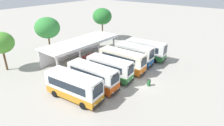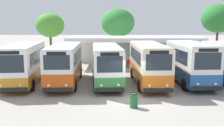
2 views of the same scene
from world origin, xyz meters
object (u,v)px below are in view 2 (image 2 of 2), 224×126
at_px(city_bus_second_in_row, 65,63).
at_px(waiting_chair_second_from_end, 129,63).
at_px(city_bus_fifth_blue, 191,62).
at_px(waiting_chair_end_by_column, 123,63).
at_px(waiting_chair_fourth_seat, 142,63).
at_px(litter_bin_apron, 134,100).
at_px(city_bus_middle_cream, 107,63).
at_px(waiting_chair_middle_seat, 136,63).
at_px(city_bus_fourth_amber, 149,62).
at_px(city_bus_nearest_orange, 24,62).
at_px(waiting_chair_fifth_seat, 149,63).

height_order(city_bus_second_in_row, waiting_chair_second_from_end, city_bus_second_in_row).
bearing_deg(city_bus_fifth_blue, waiting_chair_end_by_column, 122.95).
bearing_deg(waiting_chair_fourth_seat, waiting_chair_second_from_end, -177.11).
relative_size(city_bus_second_in_row, litter_bin_apron, 8.54).
height_order(city_bus_middle_cream, waiting_chair_fourth_seat, city_bus_middle_cream).
bearing_deg(waiting_chair_middle_seat, litter_bin_apron, -95.75).
height_order(city_bus_second_in_row, city_bus_fourth_amber, city_bus_fourth_amber).
bearing_deg(city_bus_nearest_orange, litter_bin_apron, -34.13).
distance_m(city_bus_middle_cream, waiting_chair_end_by_column, 8.33).
bearing_deg(city_bus_second_in_row, city_bus_fifth_blue, -0.65).
bearing_deg(waiting_chair_fourth_seat, city_bus_nearest_orange, -143.20).
bearing_deg(waiting_chair_end_by_column, waiting_chair_middle_seat, 0.76).
distance_m(city_bus_nearest_orange, waiting_chair_fourth_seat, 13.40).
distance_m(city_bus_second_in_row, waiting_chair_fifth_seat, 11.31).
relative_size(city_bus_nearest_orange, waiting_chair_end_by_column, 9.03).
relative_size(waiting_chair_middle_seat, waiting_chair_fifth_seat, 1.00).
xyz_separation_m(city_bus_fifth_blue, waiting_chair_fifth_seat, (-2.22, 8.00, -1.36)).
bearing_deg(waiting_chair_fifth_seat, waiting_chair_middle_seat, 179.52).
distance_m(city_bus_second_in_row, city_bus_middle_cream, 3.42).
distance_m(city_bus_middle_cream, waiting_chair_fourth_seat, 9.10).
relative_size(city_bus_nearest_orange, waiting_chair_middle_seat, 9.03).
height_order(city_bus_second_in_row, waiting_chair_end_by_column, city_bus_second_in_row).
height_order(waiting_chair_fourth_seat, litter_bin_apron, litter_bin_apron).
distance_m(city_bus_middle_cream, waiting_chair_second_from_end, 8.50).
relative_size(city_bus_fourth_amber, waiting_chair_fifth_seat, 9.22).
xyz_separation_m(city_bus_fourth_amber, waiting_chair_fourth_seat, (0.45, 7.95, -1.32)).
distance_m(waiting_chair_end_by_column, waiting_chair_fifth_seat, 2.96).
bearing_deg(waiting_chair_second_from_end, city_bus_middle_cream, -106.44).
bearing_deg(waiting_chair_middle_seat, city_bus_fifth_blue, -65.21).
height_order(city_bus_second_in_row, waiting_chair_fourth_seat, city_bus_second_in_row).
relative_size(waiting_chair_end_by_column, waiting_chair_fifth_seat, 1.00).
distance_m(city_bus_nearest_orange, city_bus_middle_cream, 6.82).
xyz_separation_m(city_bus_fourth_amber, city_bus_fifth_blue, (3.41, -0.12, 0.04)).
relative_size(city_bus_nearest_orange, city_bus_fourth_amber, 0.98).
bearing_deg(litter_bin_apron, waiting_chair_end_by_column, 90.41).
relative_size(waiting_chair_middle_seat, litter_bin_apron, 0.96).
distance_m(city_bus_middle_cream, litter_bin_apron, 6.05).
bearing_deg(city_bus_fourth_amber, city_bus_nearest_orange, -179.76).
bearing_deg(city_bus_middle_cream, city_bus_fifth_blue, 0.66).
relative_size(waiting_chair_second_from_end, waiting_chair_fifth_seat, 1.00).
bearing_deg(waiting_chair_middle_seat, waiting_chair_fifth_seat, -0.48).
bearing_deg(waiting_chair_fifth_seat, city_bus_middle_cream, -119.67).
bearing_deg(waiting_chair_end_by_column, city_bus_fifth_blue, -57.05).
distance_m(waiting_chair_end_by_column, litter_bin_apron, 13.72).
bearing_deg(litter_bin_apron, city_bus_fourth_amber, 74.04).
bearing_deg(waiting_chair_end_by_column, waiting_chair_fifth_seat, 0.14).
distance_m(city_bus_fifth_blue, litter_bin_apron, 7.79).
height_order(city_bus_nearest_orange, waiting_chair_fifth_seat, city_bus_nearest_orange).
xyz_separation_m(waiting_chair_end_by_column, waiting_chair_fourth_seat, (2.22, 0.07, 0.00)).
height_order(city_bus_middle_cream, litter_bin_apron, city_bus_middle_cream).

